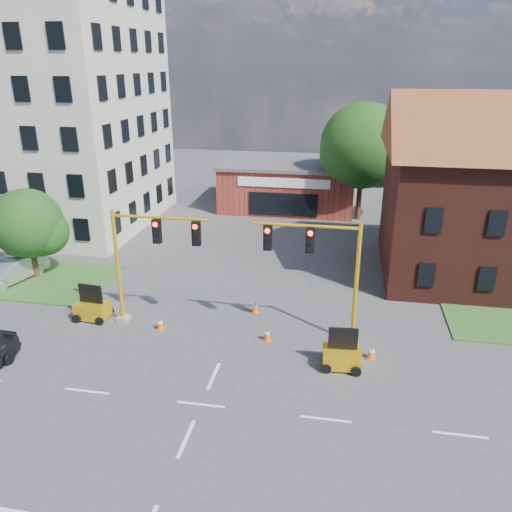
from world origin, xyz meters
name	(u,v)px	position (x,y,z in m)	size (l,w,h in m)	color
ground	(201,405)	(0.00, 0.00, 0.00)	(120.00, 120.00, 0.00)	#434245
lane_markings	(177,459)	(0.00, -3.00, 0.01)	(60.00, 36.00, 0.01)	white
office_block	(30,97)	(-20.00, 21.90, 10.31)	(18.40, 15.40, 20.60)	beige
brick_shop	(289,184)	(0.00, 29.98, 2.16)	(12.40, 8.40, 4.30)	maroon
tree_large	(367,149)	(6.86, 27.08, 6.10)	(7.51, 7.16, 9.95)	#352313
tree_nw_front	(32,226)	(-13.78, 10.58, 3.46)	(4.55, 4.33, 5.78)	#352313
signal_mast_west	(147,255)	(-4.36, 6.00, 3.92)	(5.30, 0.60, 6.20)	gray
signal_mast_east	(322,267)	(4.36, 6.00, 3.92)	(5.30, 0.60, 6.20)	gray
trailer_west	(93,309)	(-7.72, 5.97, 0.60)	(1.76, 1.24, 1.92)	yellow
trailer_east	(342,356)	(5.53, 3.70, 0.60)	(1.76, 1.24, 1.92)	yellow
cone_a	(160,324)	(-3.75, 5.47, 0.34)	(0.40, 0.40, 0.70)	#EF5D0C
cone_b	(255,307)	(0.75, 8.18, 0.34)	(0.40, 0.40, 0.70)	#EF5D0C
cone_c	(267,335)	(1.86, 5.38, 0.34)	(0.40, 0.40, 0.70)	#EF5D0C
cone_d	(372,352)	(6.90, 4.64, 0.34)	(0.40, 0.40, 0.70)	#EF5D0C
pickup_white	(467,275)	(12.84, 13.63, 0.83)	(2.75, 5.95, 1.65)	silver
sedan_silver_front	(11,270)	(-15.03, 9.56, 0.78)	(1.65, 4.74, 1.56)	#A2A3A9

